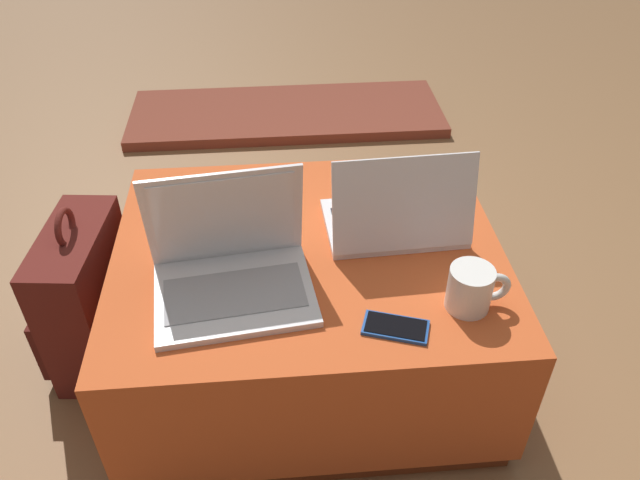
% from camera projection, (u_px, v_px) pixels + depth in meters
% --- Properties ---
extents(ground_plane, '(14.00, 14.00, 0.00)m').
position_uv_depth(ground_plane, '(310.00, 358.00, 1.74)').
color(ground_plane, olive).
extents(ottoman, '(0.93, 0.77, 0.40)m').
position_uv_depth(ottoman, '(309.00, 307.00, 1.62)').
color(ottoman, maroon).
rests_on(ottoman, ground_plane).
extents(laptop_near, '(0.37, 0.30, 0.27)m').
position_uv_depth(laptop_near, '(231.00, 267.00, 1.35)').
color(laptop_near, silver).
rests_on(laptop_near, ottoman).
extents(laptop_far, '(0.34, 0.24, 0.24)m').
position_uv_depth(laptop_far, '(396.00, 217.00, 1.50)').
color(laptop_far, silver).
rests_on(laptop_far, ottoman).
extents(cell_phone, '(0.15, 0.11, 0.01)m').
position_uv_depth(cell_phone, '(396.00, 327.00, 1.28)').
color(cell_phone, '#1E4C9E').
rests_on(cell_phone, ottoman).
extents(backpack, '(0.22, 0.36, 0.49)m').
position_uv_depth(backpack, '(85.00, 299.00, 1.64)').
color(backpack, '#5B1E19').
rests_on(backpack, ground_plane).
extents(coffee_mug, '(0.14, 0.09, 0.10)m').
position_uv_depth(coffee_mug, '(472.00, 288.00, 1.30)').
color(coffee_mug, white).
rests_on(coffee_mug, ottoman).
extents(fireplace_hearth, '(1.40, 0.50, 0.04)m').
position_uv_depth(fireplace_hearth, '(287.00, 114.00, 2.84)').
color(fireplace_hearth, brown).
rests_on(fireplace_hearth, ground_plane).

